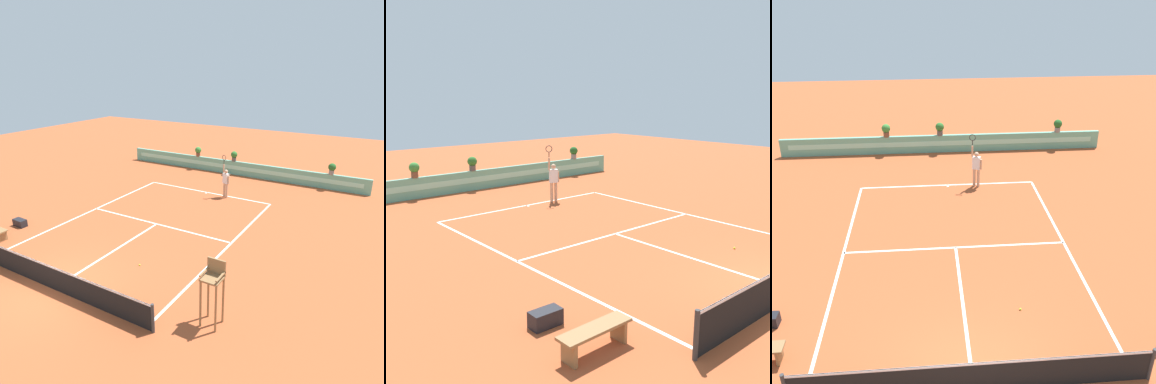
% 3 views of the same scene
% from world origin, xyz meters
% --- Properties ---
extents(ground_plane, '(60.00, 60.00, 0.00)m').
position_xyz_m(ground_plane, '(0.00, 6.00, 0.00)').
color(ground_plane, '#A84C28').
extents(court_lines, '(8.32, 11.94, 0.01)m').
position_xyz_m(court_lines, '(0.00, 6.72, 0.00)').
color(court_lines, white).
rests_on(court_lines, ground).
extents(back_wall_barrier, '(18.00, 0.21, 1.00)m').
position_xyz_m(back_wall_barrier, '(0.00, 16.39, 0.50)').
color(back_wall_barrier, '#60A88E').
rests_on(back_wall_barrier, ground).
extents(bench_courtside, '(1.60, 0.44, 0.51)m').
position_xyz_m(bench_courtside, '(-5.62, 1.40, 0.38)').
color(bench_courtside, olive).
rests_on(bench_courtside, ground).
extents(gear_bag, '(0.71, 0.38, 0.36)m').
position_xyz_m(gear_bag, '(-5.74, 2.81, 0.18)').
color(gear_bag, black).
rests_on(gear_bag, ground).
extents(tennis_player, '(0.59, 0.34, 2.58)m').
position_xyz_m(tennis_player, '(1.35, 11.67, 1.05)').
color(tennis_player, tan).
rests_on(tennis_player, ground).
extents(tennis_ball_near_baseline, '(0.07, 0.07, 0.07)m').
position_xyz_m(tennis_ball_near_baseline, '(1.72, 2.80, 0.03)').
color(tennis_ball_near_baseline, '#CCE033').
rests_on(tennis_ball_near_baseline, ground).
extents(potted_plant_far_right, '(0.48, 0.48, 0.72)m').
position_xyz_m(potted_plant_far_right, '(6.56, 16.39, 1.41)').
color(potted_plant_far_right, gray).
rests_on(potted_plant_far_right, back_wall_barrier).
extents(potted_plant_left, '(0.48, 0.48, 0.72)m').
position_xyz_m(potted_plant_left, '(-3.15, 16.39, 1.41)').
color(potted_plant_left, brown).
rests_on(potted_plant_left, back_wall_barrier).
extents(potted_plant_centre, '(0.48, 0.48, 0.72)m').
position_xyz_m(potted_plant_centre, '(-0.18, 16.39, 1.41)').
color(potted_plant_centre, '#514C47').
rests_on(potted_plant_centre, back_wall_barrier).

